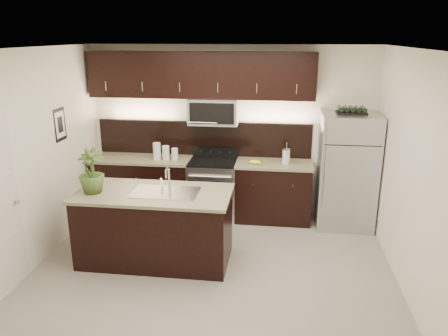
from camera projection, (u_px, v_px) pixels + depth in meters
name	position (u px, v px, depth m)	size (l,w,h in m)	color
ground	(212.00, 269.00, 5.52)	(4.50, 4.50, 0.00)	gray
room_walls	(201.00, 139.00, 5.00)	(4.52, 4.02, 2.71)	silver
counter_run	(201.00, 188.00, 7.04)	(3.51, 0.65, 0.94)	black
upper_fixtures	(202.00, 82.00, 6.69)	(3.49, 0.40, 1.66)	black
island	(155.00, 226.00, 5.64)	(1.96, 0.96, 0.94)	black
sink_faucet	(165.00, 191.00, 5.49)	(0.84, 0.50, 0.28)	silver
refrigerator	(346.00, 171.00, 6.58)	(0.84, 0.76, 1.74)	#B2B2B7
wine_rack	(352.00, 110.00, 6.31)	(0.43, 0.27, 0.10)	black
plant	(91.00, 171.00, 5.41)	(0.31, 0.31, 0.56)	#3C5722
canisters	(164.00, 152.00, 6.89)	(0.40, 0.12, 0.27)	silver
french_press	(286.00, 156.00, 6.65)	(0.12, 0.12, 0.34)	silver
bananas	(253.00, 162.00, 6.71)	(0.18, 0.14, 0.06)	yellow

